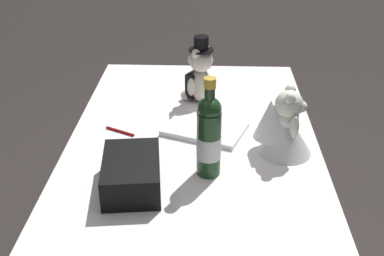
{
  "coord_description": "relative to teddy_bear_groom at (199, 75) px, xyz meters",
  "views": [
    {
      "loc": [
        -1.5,
        -0.06,
        1.65
      ],
      "look_at": [
        0.0,
        0.0,
        0.84
      ],
      "focal_mm": 46.27,
      "sensor_mm": 36.0,
      "label": 1
    }
  ],
  "objects": [
    {
      "name": "signing_pen",
      "position": [
        -0.3,
        0.3,
        -0.11
      ],
      "size": [
        0.07,
        0.12,
        0.01
      ],
      "color": "maroon",
      "rests_on": "reception_table"
    },
    {
      "name": "reception_table",
      "position": [
        -0.44,
        0.01,
        -0.49
      ],
      "size": [
        1.69,
        0.92,
        0.74
      ],
      "primitive_type": "cube",
      "color": "white",
      "rests_on": "ground_plane"
    },
    {
      "name": "gift_case_black",
      "position": [
        -0.65,
        0.19,
        -0.07
      ],
      "size": [
        0.28,
        0.21,
        0.1
      ],
      "color": "black",
      "rests_on": "reception_table"
    },
    {
      "name": "teddy_bear_bride",
      "position": [
        -0.42,
        -0.3,
        -0.01
      ],
      "size": [
        0.19,
        0.24,
        0.24
      ],
      "color": "white",
      "rests_on": "reception_table"
    },
    {
      "name": "guestbook",
      "position": [
        -0.28,
        -0.03,
        -0.11
      ],
      "size": [
        0.29,
        0.34,
        0.02
      ],
      "primitive_type": "cube",
      "rotation": [
        0.0,
        0.0,
        -0.36
      ],
      "color": "white",
      "rests_on": "reception_table"
    },
    {
      "name": "champagne_bottle",
      "position": [
        -0.56,
        -0.05,
        0.03
      ],
      "size": [
        0.08,
        0.08,
        0.34
      ],
      "color": "#1C3E1E",
      "rests_on": "reception_table"
    },
    {
      "name": "teddy_bear_groom",
      "position": [
        0.0,
        0.0,
        0.0
      ],
      "size": [
        0.14,
        0.14,
        0.29
      ],
      "color": "beige",
      "rests_on": "reception_table"
    }
  ]
}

